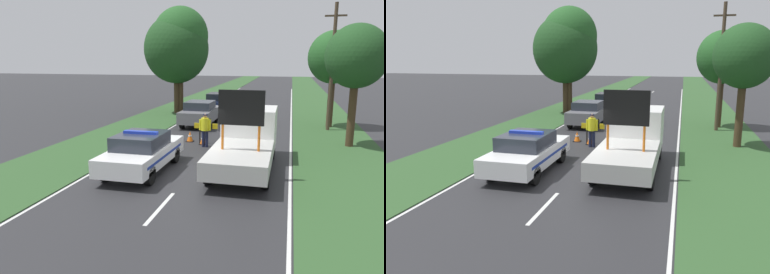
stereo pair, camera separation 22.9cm
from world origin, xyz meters
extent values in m
plane|color=#28282B|center=(0.00, 0.00, 0.00)|extent=(160.00, 160.00, 0.00)
cube|color=silver|center=(0.00, -3.45, 0.00)|extent=(0.12, 2.48, 0.01)
cube|color=silver|center=(0.00, 3.23, 0.00)|extent=(0.12, 2.48, 0.01)
cube|color=silver|center=(0.00, 9.92, 0.00)|extent=(0.12, 2.48, 0.01)
cube|color=silver|center=(0.00, 16.60, 0.00)|extent=(0.12, 2.48, 0.01)
cube|color=silver|center=(0.00, 23.29, 0.00)|extent=(0.12, 2.48, 0.01)
cube|color=silver|center=(0.00, 29.97, 0.00)|extent=(0.12, 2.48, 0.01)
cube|color=silver|center=(0.00, 36.66, 0.00)|extent=(0.12, 2.48, 0.01)
cube|color=silver|center=(-3.64, 12.00, 0.00)|extent=(0.10, 60.13, 0.01)
cube|color=silver|center=(3.64, 12.00, 0.00)|extent=(0.10, 60.13, 0.01)
cube|color=#2D5128|center=(-5.79, 20.00, 0.01)|extent=(4.11, 120.00, 0.03)
cube|color=#2D5128|center=(5.79, 20.00, 0.01)|extent=(4.11, 120.00, 0.03)
cube|color=white|center=(-1.87, -0.16, 0.66)|extent=(1.89, 4.73, 0.63)
cube|color=#282D38|center=(-1.87, -0.30, 1.23)|extent=(1.66, 2.17, 0.52)
cylinder|color=black|center=(-2.69, 1.31, 0.34)|extent=(0.24, 0.68, 0.68)
cylinder|color=black|center=(-1.04, 1.31, 0.34)|extent=(0.24, 0.68, 0.68)
cylinder|color=black|center=(-2.69, -1.62, 0.34)|extent=(0.24, 0.68, 0.68)
cylinder|color=black|center=(-1.04, -1.62, 0.34)|extent=(0.24, 0.68, 0.68)
cube|color=#1E38C6|center=(-1.87, -0.30, 1.54)|extent=(1.32, 0.24, 0.10)
cube|color=#193399|center=(-1.87, -0.16, 0.69)|extent=(1.90, 3.88, 0.10)
cube|color=black|center=(-1.87, 2.25, 0.59)|extent=(1.04, 0.08, 0.38)
cube|color=white|center=(1.87, 2.94, 1.31)|extent=(2.18, 2.38, 1.73)
cube|color=#232833|center=(1.87, 4.11, 1.63)|extent=(1.85, 0.04, 0.76)
cube|color=#B2B2AD|center=(1.87, -0.23, 0.76)|extent=(2.18, 3.95, 0.62)
cylinder|color=#D16619|center=(1.23, -0.23, 1.52)|extent=(0.09, 0.09, 0.90)
cylinder|color=#D16619|center=(2.51, -0.23, 1.52)|extent=(0.09, 0.09, 0.90)
cube|color=black|center=(1.87, -0.23, 2.58)|extent=(1.60, 0.12, 1.22)
cylinder|color=black|center=(0.90, 2.94, 0.45)|extent=(0.24, 0.90, 0.90)
cylinder|color=black|center=(2.84, 2.94, 0.45)|extent=(0.24, 0.90, 0.90)
cylinder|color=black|center=(0.90, -1.02, 0.45)|extent=(0.24, 0.90, 0.90)
cylinder|color=black|center=(2.84, -1.02, 0.45)|extent=(0.24, 0.90, 0.90)
cylinder|color=black|center=(-0.86, 5.02, 0.40)|extent=(0.07, 0.07, 0.79)
cylinder|color=black|center=(1.40, 5.02, 0.40)|extent=(0.07, 0.07, 0.79)
cube|color=yellow|center=(-0.91, 5.02, 0.92)|extent=(0.47, 0.08, 0.26)
cube|color=black|center=(-0.44, 5.02, 0.92)|extent=(0.47, 0.08, 0.26)
cube|color=yellow|center=(0.03, 5.02, 0.92)|extent=(0.47, 0.08, 0.26)
cube|color=black|center=(0.51, 5.02, 0.92)|extent=(0.47, 0.08, 0.26)
cube|color=yellow|center=(0.98, 5.02, 0.92)|extent=(0.47, 0.08, 0.26)
cube|color=black|center=(1.45, 5.02, 0.92)|extent=(0.47, 0.08, 0.26)
cylinder|color=#191E38|center=(-0.53, 4.35, 0.41)|extent=(0.15, 0.15, 0.82)
cylinder|color=#191E38|center=(-0.36, 4.35, 0.41)|extent=(0.15, 0.15, 0.82)
cylinder|color=yellow|center=(-0.44, 4.35, 1.13)|extent=(0.38, 0.38, 0.61)
cylinder|color=yellow|center=(-0.67, 4.35, 1.10)|extent=(0.12, 0.12, 0.52)
cylinder|color=yellow|center=(-0.21, 4.35, 1.10)|extent=(0.12, 0.12, 0.52)
sphere|color=#A57A5B|center=(-0.44, 4.35, 1.54)|extent=(0.21, 0.21, 0.21)
cylinder|color=#141933|center=(-0.44, 4.35, 1.60)|extent=(0.24, 0.24, 0.05)
cylinder|color=brown|center=(0.43, 4.16, 0.42)|extent=(0.16, 0.16, 0.84)
cylinder|color=brown|center=(0.61, 4.16, 0.42)|extent=(0.16, 0.16, 0.84)
cylinder|color=#3D3D42|center=(0.52, 4.16, 1.15)|extent=(0.38, 0.38, 0.63)
cylinder|color=#3D3D42|center=(0.28, 4.16, 1.12)|extent=(0.13, 0.13, 0.53)
cylinder|color=#3D3D42|center=(0.76, 4.16, 1.12)|extent=(0.13, 0.13, 0.53)
sphere|color=tan|center=(0.52, 4.16, 1.57)|extent=(0.22, 0.22, 0.22)
cube|color=black|center=(-0.67, 4.88, 0.01)|extent=(0.36, 0.36, 0.03)
cone|color=orange|center=(-0.67, 4.88, 0.27)|extent=(0.30, 0.30, 0.47)
cylinder|color=white|center=(-0.67, 4.88, 0.29)|extent=(0.17, 0.17, 0.07)
cube|color=black|center=(-1.47, 5.34, 0.01)|extent=(0.38, 0.38, 0.03)
cone|color=orange|center=(-1.47, 5.34, 0.28)|extent=(0.33, 0.33, 0.51)
cylinder|color=white|center=(-1.47, 5.34, 0.31)|extent=(0.18, 0.18, 0.07)
cube|color=slate|center=(-2.10, 10.27, 0.70)|extent=(1.90, 4.43, 0.72)
cube|color=#282D38|center=(-2.10, 10.14, 1.31)|extent=(1.67, 2.04, 0.51)
cylinder|color=black|center=(-2.92, 11.64, 0.34)|extent=(0.24, 0.68, 0.68)
cylinder|color=black|center=(-1.27, 11.64, 0.34)|extent=(0.24, 0.68, 0.68)
cylinder|color=black|center=(-2.92, 8.90, 0.34)|extent=(0.24, 0.68, 0.68)
cylinder|color=black|center=(-1.27, 8.90, 0.34)|extent=(0.24, 0.68, 0.68)
cube|color=navy|center=(-2.10, 16.81, 0.65)|extent=(1.85, 4.68, 0.65)
cube|color=#282D38|center=(-2.10, 16.67, 1.25)|extent=(1.62, 2.15, 0.54)
cylinder|color=black|center=(-2.91, 18.26, 0.33)|extent=(0.24, 0.66, 0.66)
cylinder|color=black|center=(-1.30, 18.26, 0.33)|extent=(0.24, 0.66, 0.66)
cylinder|color=black|center=(-2.91, 15.36, 0.33)|extent=(0.24, 0.66, 0.66)
cylinder|color=black|center=(-1.30, 15.36, 0.33)|extent=(0.24, 0.66, 0.66)
cylinder|color=#42301E|center=(-4.87, 15.23, 2.15)|extent=(0.41, 0.41, 4.31)
ellipsoid|color=#235623|center=(-4.87, 15.23, 5.90)|extent=(4.26, 4.26, 4.47)
cylinder|color=#42301E|center=(6.41, 6.21, 1.64)|extent=(0.37, 0.37, 3.28)
ellipsoid|color=#1E471E|center=(6.41, 6.21, 4.36)|extent=(2.88, 2.88, 3.02)
cylinder|color=#42301E|center=(-5.17, 15.11, 1.55)|extent=(0.43, 0.43, 3.10)
ellipsoid|color=#1E471E|center=(-5.17, 15.11, 4.96)|extent=(4.97, 4.97, 5.22)
cylinder|color=#42301E|center=(5.94, 11.61, 1.59)|extent=(0.37, 0.37, 3.19)
ellipsoid|color=#235623|center=(5.94, 11.61, 4.33)|extent=(3.06, 3.06, 3.22)
cylinder|color=#473828|center=(5.77, 10.44, 3.69)|extent=(0.20, 0.20, 7.38)
cube|color=#473828|center=(5.77, 10.44, 6.64)|extent=(1.20, 0.10, 0.10)
camera|label=1|loc=(3.48, -13.09, 4.25)|focal=35.00mm
camera|label=2|loc=(3.70, -13.03, 4.25)|focal=35.00mm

